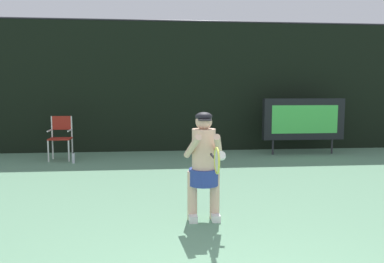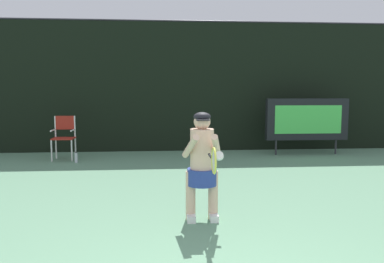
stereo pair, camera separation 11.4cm
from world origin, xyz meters
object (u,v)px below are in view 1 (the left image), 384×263
(tennis_player, at_px, (204,162))
(tennis_racket, at_px, (217,160))
(scoreboard, at_px, (303,119))
(water_bottle, at_px, (73,158))
(umpire_chair, at_px, (61,135))

(tennis_player, relative_size, tennis_racket, 2.38)
(scoreboard, height_order, water_bottle, scoreboard)
(water_bottle, height_order, tennis_racket, tennis_racket)
(water_bottle, relative_size, tennis_player, 0.18)
(scoreboard, relative_size, tennis_racket, 3.65)
(scoreboard, height_order, tennis_racket, scoreboard)
(umpire_chair, height_order, tennis_racket, umpire_chair)
(scoreboard, height_order, tennis_player, scoreboard)
(tennis_player, bearing_deg, tennis_racket, -84.36)
(umpire_chair, bearing_deg, tennis_player, -57.91)
(tennis_racket, bearing_deg, scoreboard, 70.92)
(tennis_player, distance_m, tennis_racket, 0.66)
(water_bottle, height_order, tennis_player, tennis_player)
(umpire_chair, bearing_deg, tennis_racket, -60.60)
(umpire_chair, xyz_separation_m, tennis_racket, (3.01, -5.34, 0.30))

